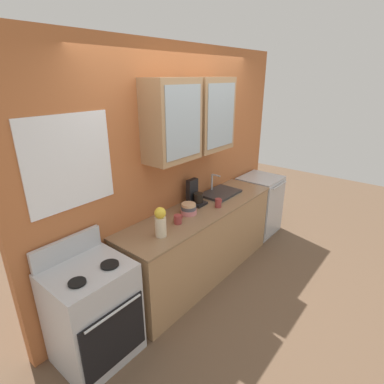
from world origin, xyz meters
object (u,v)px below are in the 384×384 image
at_px(cup_near_sink, 218,203).
at_px(dishwasher, 259,205).
at_px(sink_faucet, 220,193).
at_px(vase, 160,222).
at_px(stove_range, 93,313).
at_px(coffee_maker, 195,195).
at_px(cup_near_bowls, 178,219).
at_px(bowl_stack, 189,209).

xyz_separation_m(cup_near_sink, dishwasher, (1.29, 0.12, -0.49)).
height_order(sink_faucet, vase, vase).
bearing_deg(cup_near_sink, stove_range, 175.77).
height_order(stove_range, coffee_maker, coffee_maker).
distance_m(stove_range, cup_near_bowls, 1.14).
bearing_deg(stove_range, bowl_stack, 1.24).
xyz_separation_m(vase, dishwasher, (2.17, 0.08, -0.59)).
bearing_deg(sink_faucet, dishwasher, -5.41).
relative_size(bowl_stack, coffee_maker, 0.61).
bearing_deg(cup_near_bowls, dishwasher, 0.93).
distance_m(sink_faucet, bowl_stack, 0.70).
distance_m(bowl_stack, coffee_maker, 0.29).
xyz_separation_m(sink_faucet, bowl_stack, (-0.70, -0.06, 0.04)).
xyz_separation_m(sink_faucet, dishwasher, (0.94, -0.09, -0.46)).
distance_m(stove_range, coffee_maker, 1.63).
relative_size(sink_faucet, coffee_maker, 1.70).
bearing_deg(coffee_maker, dishwasher, -6.32).
bearing_deg(bowl_stack, cup_near_bowls, -165.66).
distance_m(vase, coffee_maker, 0.83).
xyz_separation_m(vase, coffee_maker, (0.80, 0.23, -0.04)).
height_order(stove_range, vase, vase).
bearing_deg(cup_near_sink, vase, 177.48).
bearing_deg(bowl_stack, stove_range, -178.76).
height_order(stove_range, bowl_stack, stove_range).
distance_m(dishwasher, coffee_maker, 1.49).
relative_size(sink_faucet, cup_near_bowls, 4.20).
bearing_deg(stove_range, coffee_maker, 5.53).
bearing_deg(dishwasher, bowl_stack, 178.89).
relative_size(stove_range, dishwasher, 1.20).
bearing_deg(dishwasher, cup_near_sink, -174.85).
bearing_deg(stove_range, vase, -6.27).
bearing_deg(dishwasher, stove_range, 179.92).
bearing_deg(cup_near_sink, coffee_maker, 108.93).
bearing_deg(vase, coffee_maker, 16.12).
xyz_separation_m(bowl_stack, vase, (-0.54, -0.11, 0.09)).
relative_size(vase, coffee_maker, 1.00).
xyz_separation_m(bowl_stack, coffee_maker, (0.26, 0.12, 0.05)).
bearing_deg(stove_range, cup_near_bowls, -1.94).
relative_size(bowl_stack, cup_near_sink, 1.60).
height_order(cup_near_sink, cup_near_bowls, cup_near_sink).
distance_m(stove_range, sink_faucet, 2.03).
relative_size(dishwasher, coffee_maker, 3.04).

